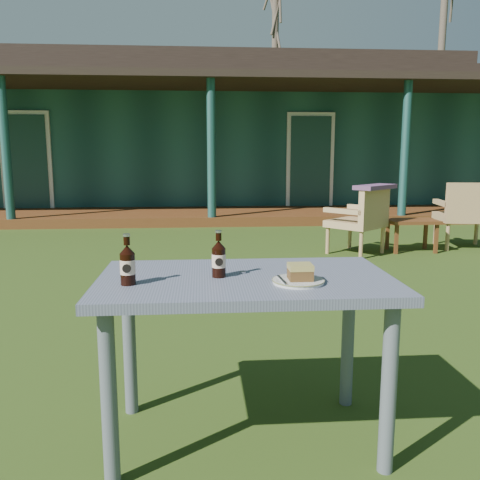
{
  "coord_description": "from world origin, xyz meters",
  "views": [
    {
      "loc": [
        -0.18,
        -3.61,
        1.22
      ],
      "look_at": [
        0.0,
        -1.3,
        0.82
      ],
      "focal_mm": 38.0,
      "sensor_mm": 36.0,
      "label": 1
    }
  ],
  "objects": [
    {
      "name": "tree_mid",
      "position": [
        3.0,
        18.5,
        4.75
      ],
      "size": [
        0.28,
        0.28,
        9.5
      ],
      "primitive_type": "cylinder",
      "color": "brown",
      "rests_on": "ground"
    },
    {
      "name": "cola_bottle_near",
      "position": [
        -0.11,
        -1.6,
        0.8
      ],
      "size": [
        0.06,
        0.06,
        0.19
      ],
      "color": "black",
      "rests_on": "cafe_table"
    },
    {
      "name": "ground",
      "position": [
        0.0,
        0.0,
        0.0
      ],
      "size": [
        80.0,
        80.0,
        0.0
      ],
      "primitive_type": "plane",
      "color": "#334916"
    },
    {
      "name": "cake_slice",
      "position": [
        0.2,
        -1.72,
        0.77
      ],
      "size": [
        0.09,
        0.09,
        0.06
      ],
      "color": "#54391B",
      "rests_on": "plate"
    },
    {
      "name": "pavilion",
      "position": [
        -0.0,
        9.39,
        1.61
      ],
      "size": [
        15.8,
        8.3,
        3.45
      ],
      "color": "#1B4642",
      "rests_on": "ground"
    },
    {
      "name": "floral_throw",
      "position": [
        1.85,
        2.19,
        0.82
      ],
      "size": [
        0.62,
        0.59,
        0.05
      ],
      "primitive_type": "cube",
      "rotation": [
        0.0,
        0.0,
        3.87
      ],
      "color": "#684069",
      "rests_on": "armchair_left"
    },
    {
      "name": "armchair_right",
      "position": [
        3.19,
        2.57,
        0.48
      ],
      "size": [
        0.71,
        0.68,
        0.85
      ],
      "color": "tan",
      "rests_on": "ground"
    },
    {
      "name": "tree_right",
      "position": [
        9.5,
        17.0,
        5.5
      ],
      "size": [
        0.28,
        0.28,
        11.0
      ],
      "primitive_type": "cylinder",
      "color": "brown",
      "rests_on": "ground"
    },
    {
      "name": "armchair_left",
      "position": [
        1.75,
        2.31,
        0.45
      ],
      "size": [
        0.81,
        0.81,
        0.8
      ],
      "color": "tan",
      "rests_on": "ground"
    },
    {
      "name": "plate",
      "position": [
        0.19,
        -1.72,
        0.73
      ],
      "size": [
        0.2,
        0.2,
        0.01
      ],
      "color": "silver",
      "rests_on": "cafe_table"
    },
    {
      "name": "fork",
      "position": [
        0.13,
        -1.73,
        0.74
      ],
      "size": [
        0.02,
        0.14,
        0.0
      ],
      "primitive_type": "cube",
      "rotation": [
        0.0,
        0.0,
        0.08
      ],
      "color": "silver",
      "rests_on": "plate"
    },
    {
      "name": "cafe_table",
      "position": [
        0.0,
        -1.6,
        0.62
      ],
      "size": [
        1.2,
        0.7,
        0.72
      ],
      "color": "slate",
      "rests_on": "ground"
    },
    {
      "name": "bottle_cap",
      "position": [
        -0.01,
        -1.54,
        0.72
      ],
      "size": [
        0.03,
        0.03,
        0.01
      ],
      "primitive_type": "cylinder",
      "color": "silver",
      "rests_on": "cafe_table"
    },
    {
      "name": "cola_bottle_far",
      "position": [
        -0.46,
        -1.69,
        0.8
      ],
      "size": [
        0.06,
        0.06,
        0.2
      ],
      "color": "black",
      "rests_on": "cafe_table"
    },
    {
      "name": "side_table",
      "position": [
        2.43,
        2.45,
        0.34
      ],
      "size": [
        0.6,
        0.4,
        0.4
      ],
      "color": "#5C3216",
      "rests_on": "ground"
    }
  ]
}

